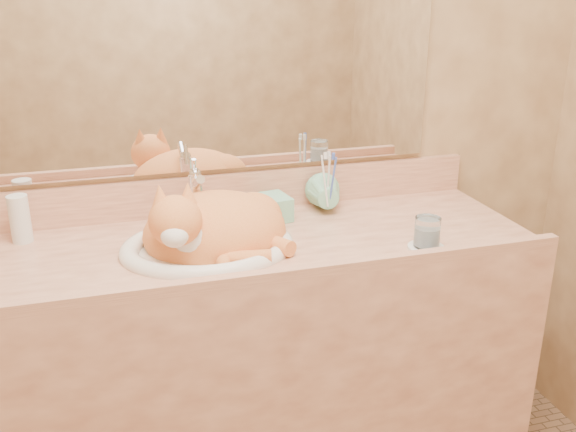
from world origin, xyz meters
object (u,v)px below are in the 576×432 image
object	(u,v)px
toothbrush_cup	(329,201)
water_glass	(427,232)
vanity_counter	(251,372)
cat	(211,225)
sink_basin	(207,224)
soap_dispenser	(283,198)

from	to	relation	value
toothbrush_cup	water_glass	size ratio (longest dim) A/B	1.37
vanity_counter	toothbrush_cup	bearing A→B (deg)	23.60
cat	water_glass	xyz separation A→B (m)	(0.55, -0.18, -0.01)
vanity_counter	sink_basin	distance (m)	0.51
sink_basin	cat	world-z (taller)	cat
vanity_counter	soap_dispenser	distance (m)	0.53
sink_basin	cat	bearing A→B (deg)	28.62
cat	toothbrush_cup	size ratio (longest dim) A/B	3.57
cat	sink_basin	bearing A→B (deg)	-137.41
cat	water_glass	distance (m)	0.58
water_glass	vanity_counter	bearing A→B (deg)	157.17
vanity_counter	cat	xyz separation A→B (m)	(-0.10, -0.01, 0.49)
sink_basin	toothbrush_cup	world-z (taller)	sink_basin
vanity_counter	sink_basin	xyz separation A→B (m)	(-0.11, -0.02, 0.50)
toothbrush_cup	water_glass	distance (m)	0.35
water_glass	soap_dispenser	bearing A→B (deg)	137.67
sink_basin	water_glass	distance (m)	0.59
cat	soap_dispenser	size ratio (longest dim) A/B	2.42
soap_dispenser	water_glass	size ratio (longest dim) A/B	2.01
cat	toothbrush_cup	bearing A→B (deg)	21.36
cat	water_glass	world-z (taller)	cat
vanity_counter	sink_basin	size ratio (longest dim) A/B	3.49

